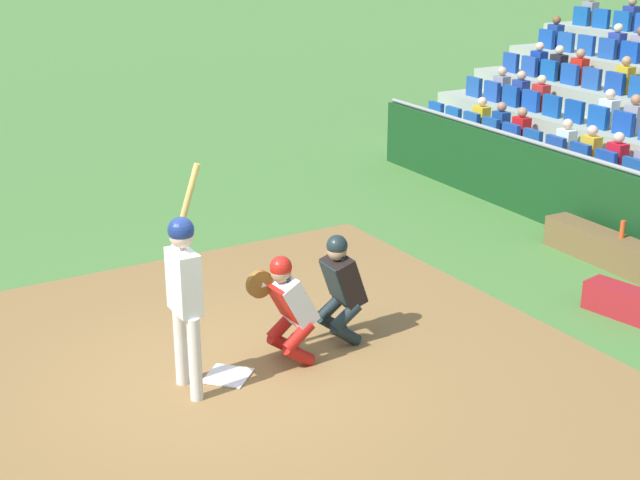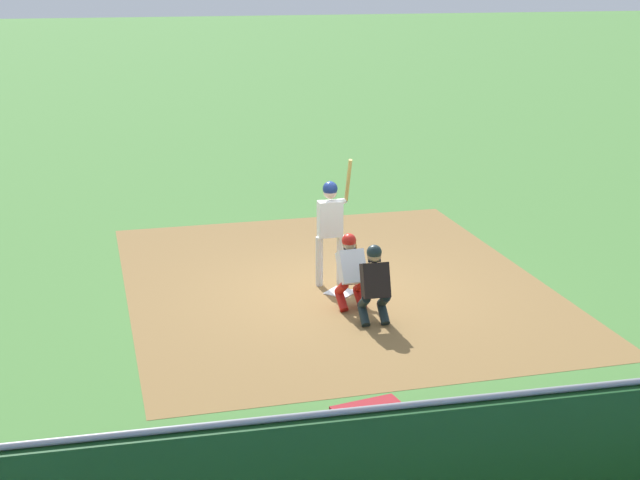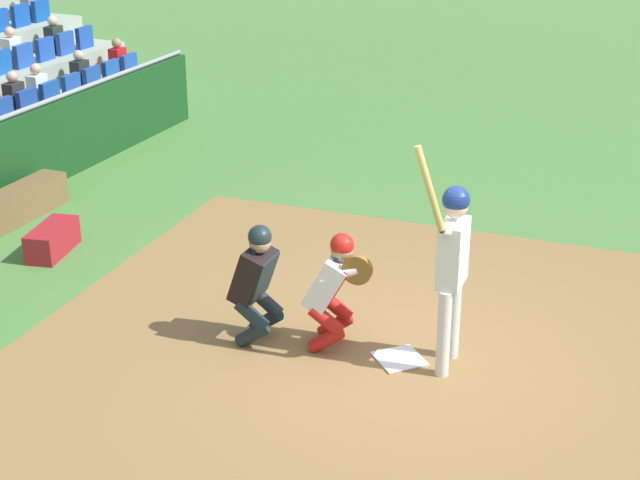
# 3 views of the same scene
# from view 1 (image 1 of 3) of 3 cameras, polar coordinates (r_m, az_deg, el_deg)

# --- Properties ---
(ground_plane) EXTENTS (160.00, 160.00, 0.00)m
(ground_plane) POSITION_cam_1_polar(r_m,az_deg,el_deg) (9.57, -5.90, -8.71)
(ground_plane) COLOR #497D38
(infield_dirt_patch) EXTENTS (7.53, 8.92, 0.01)m
(infield_dirt_patch) POSITION_cam_1_polar(r_m,az_deg,el_deg) (9.41, -8.73, -9.33)
(infield_dirt_patch) COLOR olive
(infield_dirt_patch) RESTS_ON ground_plane
(home_plate_marker) EXTENTS (0.62, 0.62, 0.02)m
(home_plate_marker) POSITION_cam_1_polar(r_m,az_deg,el_deg) (9.56, -5.90, -8.62)
(home_plate_marker) COLOR white
(home_plate_marker) RESTS_ON infield_dirt_patch
(batter_at_plate) EXTENTS (0.57, 0.46, 2.31)m
(batter_at_plate) POSITION_cam_1_polar(r_m,az_deg,el_deg) (8.86, -8.67, -2.82)
(batter_at_plate) COLOR silver
(batter_at_plate) RESTS_ON ground_plane
(catcher_crouching) EXTENTS (0.49, 0.74, 1.27)m
(catcher_crouching) POSITION_cam_1_polar(r_m,az_deg,el_deg) (9.52, -2.14, -4.02)
(catcher_crouching) COLOR red
(catcher_crouching) RESTS_ON ground_plane
(home_plate_umpire) EXTENTS (0.46, 0.46, 1.31)m
(home_plate_umpire) POSITION_cam_1_polar(r_m,az_deg,el_deg) (10.00, 1.31, -2.79)
(home_plate_umpire) COLOR #192629
(home_plate_umpire) RESTS_ON ground_plane
(water_bottle_on_bench) EXTENTS (0.07, 0.07, 0.24)m
(water_bottle_on_bench) POSITION_cam_1_polar(r_m,az_deg,el_deg) (12.90, 18.76, 0.66)
(water_bottle_on_bench) COLOR #D34B1F
(water_bottle_on_bench) RESTS_ON dugout_bench
(equipment_duffel_bag) EXTENTS (0.91, 0.53, 0.36)m
(equipment_duffel_bag) POSITION_cam_1_polar(r_m,az_deg,el_deg) (11.48, 18.64, -3.71)
(equipment_duffel_bag) COLOR maroon
(equipment_duffel_bag) RESTS_ON ground_plane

